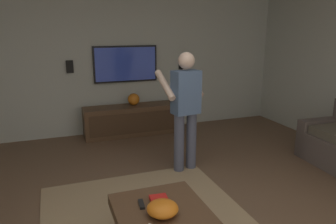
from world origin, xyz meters
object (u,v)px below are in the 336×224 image
(tv, at_px, (126,64))
(wall_speaker_right, at_px, (70,67))
(book, at_px, (160,201))
(remote_black, at_px, (141,204))
(bowl, at_px, (163,209))
(media_console, at_px, (130,120))
(person_standing, at_px, (185,105))
(wall_speaker_left, at_px, (182,64))
(vase_round, at_px, (134,99))

(tv, height_order, wall_speaker_right, tv)
(wall_speaker_right, bearing_deg, book, -171.60)
(wall_speaker_right, bearing_deg, remote_black, -174.31)
(bowl, bearing_deg, media_console, -8.97)
(remote_black, bearing_deg, person_standing, 151.08)
(media_console, bearing_deg, wall_speaker_right, -104.27)
(person_standing, xyz_separation_m, wall_speaker_left, (2.02, -0.79, 0.33))
(wall_speaker_left, bearing_deg, vase_round, 101.28)
(wall_speaker_right, bearing_deg, vase_round, -100.99)
(tv, distance_m, person_standing, 2.07)
(person_standing, relative_size, book, 7.45)
(media_console, distance_m, wall_speaker_right, 1.44)
(person_standing, height_order, wall_speaker_right, person_standing)
(person_standing, relative_size, remote_black, 10.93)
(bowl, distance_m, book, 0.20)
(book, bearing_deg, person_standing, -25.40)
(person_standing, bearing_deg, bowl, 142.52)
(wall_speaker_right, bearing_deg, person_standing, -146.39)
(bowl, distance_m, remote_black, 0.25)
(media_console, distance_m, person_standing, 1.92)
(book, xyz_separation_m, wall_speaker_left, (3.43, -1.63, 0.84))
(bowl, bearing_deg, vase_round, -10.26)
(vase_round, bearing_deg, book, 169.83)
(book, bearing_deg, wall_speaker_left, -20.00)
(media_console, height_order, person_standing, person_standing)
(media_console, relative_size, bowl, 6.28)
(wall_speaker_left, bearing_deg, person_standing, 158.60)
(media_console, xyz_separation_m, tv, (0.24, -0.00, 1.02))
(remote_black, height_order, wall_speaker_right, wall_speaker_right)
(vase_round, height_order, wall_speaker_right, wall_speaker_right)
(tv, bearing_deg, person_standing, 9.80)
(vase_round, bearing_deg, wall_speaker_left, -78.72)
(book, relative_size, vase_round, 1.00)
(media_console, bearing_deg, tv, 180.00)
(media_console, xyz_separation_m, wall_speaker_right, (0.25, 1.00, 1.01))
(tv, distance_m, bowl, 3.74)
(tv, relative_size, person_standing, 0.73)
(media_console, bearing_deg, person_standing, 11.10)
(bowl, bearing_deg, wall_speaker_left, -24.80)
(tv, xyz_separation_m, book, (-3.42, 0.49, -0.88))
(tv, bearing_deg, wall_speaker_right, -90.76)
(tv, relative_size, book, 5.42)
(person_standing, distance_m, bowl, 1.88)
(media_console, height_order, wall_speaker_left, wall_speaker_left)
(media_console, distance_m, tv, 1.05)
(person_standing, distance_m, vase_round, 1.85)
(book, distance_m, wall_speaker_right, 3.57)
(tv, height_order, book, tv)
(book, distance_m, vase_round, 3.28)
(person_standing, bearing_deg, remote_black, 135.35)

